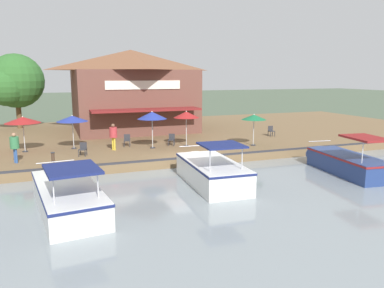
# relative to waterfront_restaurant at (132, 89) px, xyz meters

# --- Properties ---
(ground_plane) EXTENTS (220.00, 220.00, 0.00)m
(ground_plane) POSITION_rel_waterfront_restaurant_xyz_m (13.86, 0.56, -4.32)
(ground_plane) COLOR #4C5B47
(quay_deck) EXTENTS (22.00, 56.00, 0.60)m
(quay_deck) POSITION_rel_waterfront_restaurant_xyz_m (2.86, 0.56, -4.02)
(quay_deck) COLOR brown
(quay_deck) RESTS_ON ground
(quay_edge_fender) EXTENTS (0.20, 50.40, 0.10)m
(quay_edge_fender) POSITION_rel_waterfront_restaurant_xyz_m (13.76, 0.56, -3.67)
(quay_edge_fender) COLOR #2D2D33
(quay_edge_fender) RESTS_ON quay_deck
(waterfront_restaurant) EXTENTS (11.56, 10.82, 7.32)m
(waterfront_restaurant) POSITION_rel_waterfront_restaurant_xyz_m (0.00, 0.00, 0.00)
(waterfront_restaurant) COLOR brown
(waterfront_restaurant) RESTS_ON quay_deck
(patio_umbrella_near_quay_edge) EXTENTS (2.11, 2.11, 2.34)m
(patio_umbrella_near_quay_edge) POSITION_rel_waterfront_restaurant_xyz_m (8.12, -5.83, -1.63)
(patio_umbrella_near_quay_edge) COLOR #B7B7B7
(patio_umbrella_near_quay_edge) RESTS_ON quay_deck
(patio_umbrella_mid_patio_right) EXTENTS (2.03, 2.03, 2.59)m
(patio_umbrella_mid_patio_right) POSITION_rel_waterfront_restaurant_xyz_m (9.84, -0.65, -1.42)
(patio_umbrella_mid_patio_right) COLOR #B7B7B7
(patio_umbrella_mid_patio_right) RESTS_ON quay_deck
(patio_umbrella_mid_patio_left) EXTENTS (1.78, 1.78, 2.30)m
(patio_umbrella_mid_patio_left) POSITION_rel_waterfront_restaurant_xyz_m (11.42, 6.44, -1.66)
(patio_umbrella_mid_patio_left) COLOR #B7B7B7
(patio_umbrella_mid_patio_left) RESTS_ON quay_deck
(patio_umbrella_far_corner) EXTENTS (2.28, 2.28, 2.38)m
(patio_umbrella_far_corner) POSITION_rel_waterfront_restaurant_xyz_m (8.10, -8.94, -1.59)
(patio_umbrella_far_corner) COLOR #B7B7B7
(patio_umbrella_far_corner) RESTS_ON quay_deck
(patio_umbrella_by_entrance) EXTENTS (1.82, 1.82, 2.55)m
(patio_umbrella_by_entrance) POSITION_rel_waterfront_restaurant_xyz_m (9.99, 1.80, -1.45)
(patio_umbrella_by_entrance) COLOR #B7B7B7
(patio_umbrella_by_entrance) RESTS_ON quay_deck
(cafe_chair_far_corner_seat) EXTENTS (0.56, 0.56, 0.85)m
(cafe_chair_far_corner_seat) POSITION_rel_waterfront_restaurant_xyz_m (10.75, -5.42, -3.25)
(cafe_chair_far_corner_seat) COLOR #2D2D33
(cafe_chair_far_corner_seat) RESTS_ON quay_deck
(cafe_chair_under_first_umbrella) EXTENTS (0.53, 0.53, 0.85)m
(cafe_chair_under_first_umbrella) POSITION_rel_waterfront_restaurant_xyz_m (8.45, -2.18, -3.25)
(cafe_chair_under_first_umbrella) COLOR #2D2D33
(cafe_chair_under_first_umbrella) RESTS_ON quay_deck
(cafe_chair_back_row_seat) EXTENTS (0.47, 0.47, 0.85)m
(cafe_chair_back_row_seat) POSITION_rel_waterfront_restaurant_xyz_m (8.20, 9.99, -3.25)
(cafe_chair_back_row_seat) COLOR #2D2D33
(cafe_chair_back_row_seat) RESTS_ON quay_deck
(cafe_chair_mid_patio) EXTENTS (0.59, 0.59, 0.85)m
(cafe_chair_mid_patio) POSITION_rel_waterfront_restaurant_xyz_m (9.33, 0.90, -3.25)
(cafe_chair_mid_patio) COLOR #2D2D33
(cafe_chair_mid_patio) RESTS_ON quay_deck
(person_near_entrance) EXTENTS (0.51, 0.51, 1.81)m
(person_near_entrance) POSITION_rel_waterfront_restaurant_xyz_m (9.56, -3.30, -2.58)
(person_near_entrance) COLOR gold
(person_near_entrance) RESTS_ON quay_deck
(person_at_quay_edge) EXTENTS (0.50, 0.50, 1.78)m
(person_at_quay_edge) POSITION_rel_waterfront_restaurant_xyz_m (11.39, -9.25, -2.60)
(person_at_quay_edge) COLOR #2D5193
(person_at_quay_edge) RESTS_ON quay_deck
(motorboat_nearest_quay) EXTENTS (6.51, 2.61, 2.33)m
(motorboat_nearest_quay) POSITION_rel_waterfront_restaurant_xyz_m (17.95, 8.61, -3.62)
(motorboat_nearest_quay) COLOR navy
(motorboat_nearest_quay) RESTS_ON river_water
(motorboat_distant_upstream) EXTENTS (7.53, 3.03, 2.15)m
(motorboat_distant_upstream) POSITION_rel_waterfront_restaurant_xyz_m (18.43, -6.79, -3.65)
(motorboat_distant_upstream) COLOR white
(motorboat_distant_upstream) RESTS_ON river_water
(motorboat_mid_row) EXTENTS (6.47, 2.61, 2.33)m
(motorboat_mid_row) POSITION_rel_waterfront_restaurant_xyz_m (17.19, 0.43, -3.59)
(motorboat_mid_row) COLOR white
(motorboat_mid_row) RESTS_ON river_water
(mooring_post) EXTENTS (0.22, 0.22, 0.90)m
(mooring_post) POSITION_rel_waterfront_restaurant_xyz_m (13.51, -7.21, -3.27)
(mooring_post) COLOR #473323
(mooring_post) RESTS_ON quay_deck
(swan) EXTENTS (0.62, 0.45, 0.69)m
(swan) POSITION_rel_waterfront_restaurant_xyz_m (21.05, -6.45, -4.09)
(swan) COLOR white
(swan) RESTS_ON river_water
(tree_behind_restaurant) EXTENTS (5.34, 5.08, 7.04)m
(tree_behind_restaurant) POSITION_rel_waterfront_restaurant_xyz_m (-4.18, -10.27, 0.63)
(tree_behind_restaurant) COLOR brown
(tree_behind_restaurant) RESTS_ON quay_deck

